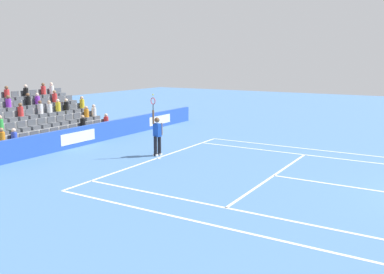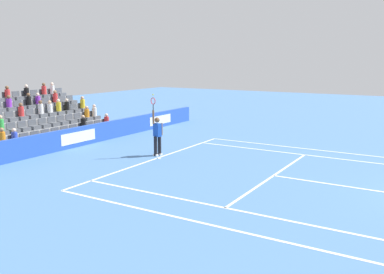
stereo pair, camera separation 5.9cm
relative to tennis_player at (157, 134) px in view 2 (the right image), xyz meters
name	(u,v)px [view 2 (the right image)]	position (x,y,z in m)	size (l,w,h in m)	color
line_baseline	(157,158)	(0.47, 0.30, -0.99)	(10.97, 0.10, 0.01)	white
line_service	(274,176)	(0.47, 5.79, -0.99)	(8.23, 0.10, 0.01)	white
line_centre_service	(363,189)	(0.47, 8.99, -0.99)	(0.10, 6.40, 0.01)	white
line_singles_sideline_left	(239,211)	(4.58, 6.25, -0.99)	(0.10, 11.89, 0.01)	white
line_singles_sideline_right	(315,156)	(-3.65, 6.25, -0.99)	(0.10, 11.89, 0.01)	white
line_doubles_sideline_left	(217,226)	(5.95, 6.25, -0.99)	(0.10, 11.89, 0.01)	white
line_doubles_sideline_right	(322,150)	(-5.02, 6.25, -0.99)	(0.10, 11.89, 0.01)	white
line_centre_mark	(159,158)	(0.47, 0.40, -0.99)	(0.10, 0.20, 0.01)	white
sponsor_barrier	(77,137)	(0.47, -4.68, -0.49)	(21.44, 0.22, 1.00)	blue
tennis_player	(157,134)	(0.00, 0.00, 0.00)	(0.51, 0.41, 2.85)	black
stadium_stand	(31,125)	(0.47, -8.24, -0.16)	(7.44, 4.75, 3.01)	gray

